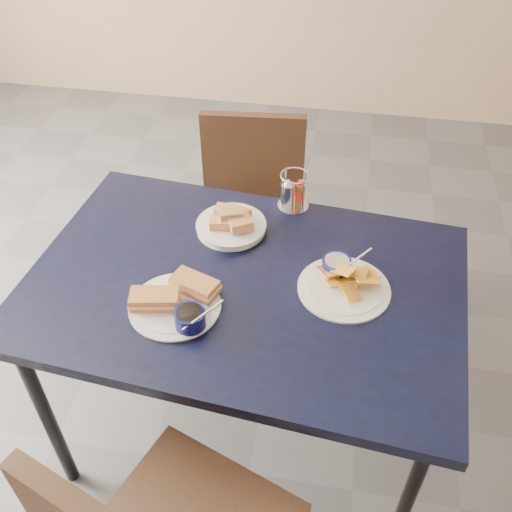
% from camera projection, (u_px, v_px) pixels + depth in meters
% --- Properties ---
extents(ground, '(6.00, 6.00, 0.00)m').
position_uv_depth(ground, '(263.00, 400.00, 2.30)').
color(ground, '#494A4E').
rests_on(ground, ground).
extents(dining_table, '(1.40, 1.00, 0.75)m').
position_uv_depth(dining_table, '(244.00, 294.00, 1.79)').
color(dining_table, black).
rests_on(dining_table, ground).
extents(chair_far, '(0.46, 0.44, 0.90)m').
position_uv_depth(chair_far, '(253.00, 208.00, 2.40)').
color(chair_far, black).
rests_on(chair_far, ground).
extents(sandwich_plate, '(0.30, 0.27, 0.12)m').
position_uv_depth(sandwich_plate, '(178.00, 301.00, 1.65)').
color(sandwich_plate, white).
rests_on(sandwich_plate, dining_table).
extents(plantain_plate, '(0.28, 0.28, 0.12)m').
position_uv_depth(plantain_plate, '(342.00, 280.00, 1.72)').
color(plantain_plate, white).
rests_on(plantain_plate, dining_table).
extents(bread_basket, '(0.23, 0.23, 0.08)m').
position_uv_depth(bread_basket, '(231.00, 223.00, 1.91)').
color(bread_basket, white).
rests_on(bread_basket, dining_table).
extents(condiment_caddy, '(0.11, 0.11, 0.14)m').
position_uv_depth(condiment_caddy, '(292.00, 193.00, 1.99)').
color(condiment_caddy, silver).
rests_on(condiment_caddy, dining_table).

